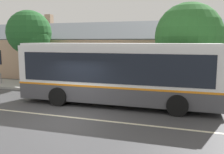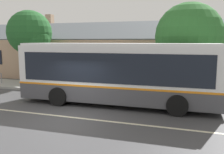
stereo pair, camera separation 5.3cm
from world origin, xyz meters
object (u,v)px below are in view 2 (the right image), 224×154
at_px(transit_bus, 117,72).
at_px(street_tree_primary, 189,37).
at_px(bench_by_building, 34,80).
at_px(street_tree_secondary, 31,34).

distance_m(transit_bus, street_tree_primary, 5.74).
distance_m(bench_by_building, street_tree_primary, 11.27).
xyz_separation_m(street_tree_primary, street_tree_secondary, (-11.93, -0.04, 0.24)).
bearing_deg(street_tree_primary, bench_by_building, -171.88).
relative_size(street_tree_primary, street_tree_secondary, 1.01).
relative_size(transit_bus, street_tree_secondary, 1.83).
bearing_deg(street_tree_primary, street_tree_secondary, -179.83).
relative_size(transit_bus, bench_by_building, 6.87).
xyz_separation_m(transit_bus, bench_by_building, (-7.23, 2.61, -1.22)).
distance_m(transit_bus, street_tree_secondary, 9.63).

